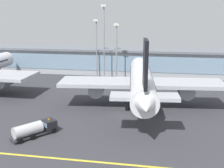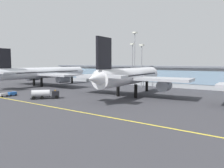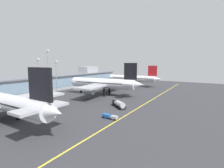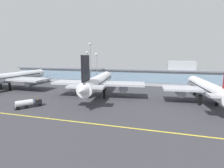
{
  "view_description": "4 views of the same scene",
  "coord_description": "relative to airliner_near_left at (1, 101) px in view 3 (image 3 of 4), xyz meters",
  "views": [
    {
      "loc": [
        8.29,
        -61.6,
        23.28
      ],
      "look_at": [
        -3.52,
        6.16,
        5.93
      ],
      "focal_mm": 44.74,
      "sensor_mm": 36.0,
      "label": 1
    },
    {
      "loc": [
        45.15,
        -59.57,
        11.66
      ],
      "look_at": [
        -2.6,
        4.83,
        4.02
      ],
      "focal_mm": 36.06,
      "sensor_mm": 36.0,
      "label": 2
    },
    {
      "loc": [
        -76.22,
        -47.88,
        18.89
      ],
      "look_at": [
        4.81,
        1.01,
        6.8
      ],
      "focal_mm": 26.86,
      "sensor_mm": 36.0,
      "label": 3
    },
    {
      "loc": [
        29.42,
        -62.04,
        18.52
      ],
      "look_at": [
        9.72,
        9.29,
        5.83
      ],
      "focal_mm": 26.43,
      "sensor_mm": 36.0,
      "label": 4
    }
  ],
  "objects": [
    {
      "name": "ground_plane",
      "position": [
        49.52,
        -10.3,
        -6.47
      ],
      "size": [
        202.8,
        202.8,
        0.0
      ],
      "primitive_type": "plane",
      "color": "#38383D"
    },
    {
      "name": "taxiway_centreline_stripe",
      "position": [
        49.52,
        -32.3,
        -6.46
      ],
      "size": [
        162.24,
        0.5,
        0.01
      ],
      "primitive_type": "cube",
      "color": "yellow",
      "rests_on": "ground"
    },
    {
      "name": "terminal_building",
      "position": [
        51.73,
        36.9,
        -0.99
      ],
      "size": [
        147.86,
        14.0,
        15.28
      ],
      "color": "#ADB2B7",
      "rests_on": "ground"
    },
    {
      "name": "airliner_near_left",
      "position": [
        0.0,
        0.0,
        0.0
      ],
      "size": [
        44.09,
        57.8,
        17.74
      ],
      "rotation": [
        0.0,
        0.0,
        1.56
      ],
      "color": "black",
      "rests_on": "ground"
    },
    {
      "name": "airliner_near_right",
      "position": [
        53.38,
        -3.37,
        0.39
      ],
      "size": [
        41.99,
        48.92,
        18.77
      ],
      "rotation": [
        0.0,
        0.0,
        1.68
      ],
      "color": "black",
      "rests_on": "ground"
    },
    {
      "name": "airliner_far_right",
      "position": [
        97.79,
        -2.12,
        -0.39
      ],
      "size": [
        33.72,
        46.45,
        16.62
      ],
      "rotation": [
        0.0,
        0.0,
        1.65
      ],
      "color": "black",
      "rests_on": "ground"
    },
    {
      "name": "fuel_tanker_truck",
      "position": [
        34.41,
        -24.57,
        -4.96
      ],
      "size": [
        7.47,
        8.63,
        2.9
      ],
      "rotation": [
        0.0,
        0.0,
        0.91
      ],
      "color": "black",
      "rests_on": "ground"
    },
    {
      "name": "baggage_tug_near",
      "position": [
        19.83,
        -29.3,
        -5.68
      ],
      "size": [
        1.97,
        5.67,
        1.4
      ],
      "rotation": [
        0.0,
        0.0,
        1.52
      ],
      "color": "black",
      "rests_on": "ground"
    },
    {
      "name": "apron_light_mast_west",
      "position": [
        34.49,
        28.74,
        7.74
      ],
      "size": [
        1.8,
        1.8,
        21.38
      ],
      "color": "gray",
      "rests_on": "ground"
    },
    {
      "name": "apron_light_mast_centre",
      "position": [
        42.82,
        23.33,
        7.03
      ],
      "size": [
        1.8,
        1.8,
        20.13
      ],
      "color": "gray",
      "rests_on": "ground"
    },
    {
      "name": "apron_light_mast_east",
      "position": [
        38.15,
        24.74,
        10.49
      ],
      "size": [
        1.8,
        1.8,
        26.35
      ],
      "color": "gray",
      "rests_on": "ground"
    }
  ]
}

